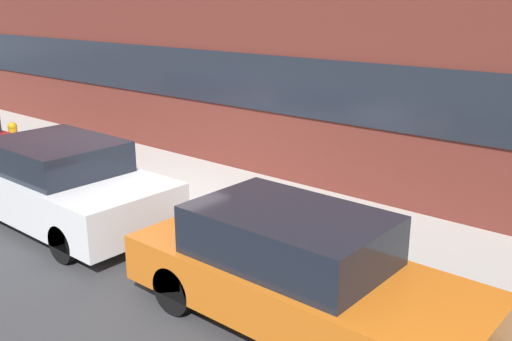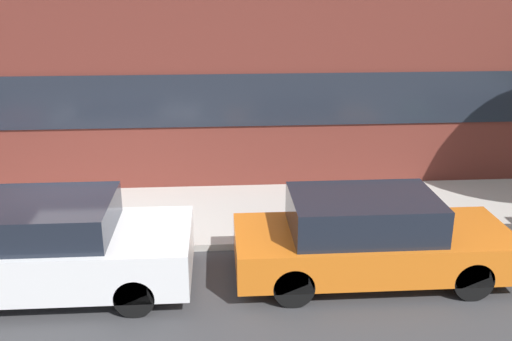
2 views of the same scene
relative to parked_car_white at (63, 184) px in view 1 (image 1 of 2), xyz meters
name	(u,v)px [view 1 (image 1 of 2)]	position (x,y,z in m)	size (l,w,h in m)	color
ground_plane	(132,211)	(0.36, 1.05, -0.69)	(56.00, 56.00, 0.00)	#38383A
sidewalk_strip	(191,188)	(0.36, 2.49, -0.63)	(28.00, 2.88, 0.12)	#B2AFA8
parked_car_white	(63,184)	(0.00, 0.00, 0.00)	(3.98, 1.81, 1.41)	silver
parked_car_orange	(297,271)	(4.74, 0.00, -0.02)	(4.20, 1.62, 1.36)	#D16619
fire_hydrant	(14,137)	(-4.67, 1.55, -0.21)	(0.52, 0.29, 0.71)	gold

